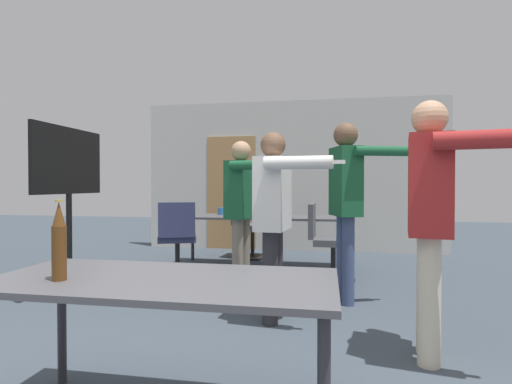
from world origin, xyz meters
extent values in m
cube|color=beige|center=(0.00, 5.63, 1.33)|extent=(5.33, 0.10, 2.66)
cube|color=#AD7F4C|center=(-1.10, 5.58, 1.02)|extent=(0.90, 0.02, 2.05)
cube|color=#4C4C51|center=(-0.15, 0.28, 0.71)|extent=(1.64, 0.73, 0.03)
cylinder|color=#2D2D33|center=(-0.91, 0.59, 0.35)|extent=(0.05, 0.05, 0.69)
cylinder|color=#2D2D33|center=(0.61, 0.59, 0.35)|extent=(0.05, 0.05, 0.69)
cube|color=#4C4C51|center=(-0.29, 4.07, 0.71)|extent=(2.40, 0.75, 0.03)
cylinder|color=#2D2D33|center=(-1.43, 3.75, 0.35)|extent=(0.05, 0.05, 0.69)
cylinder|color=#2D2D33|center=(0.85, 3.75, 0.35)|extent=(0.05, 0.05, 0.69)
cylinder|color=#2D2D33|center=(-1.43, 4.38, 0.35)|extent=(0.05, 0.05, 0.69)
cylinder|color=#2D2D33|center=(0.85, 4.38, 0.35)|extent=(0.05, 0.05, 0.69)
cube|color=black|center=(-2.11, 2.36, 0.01)|extent=(0.44, 0.56, 0.03)
cylinder|color=black|center=(-2.11, 2.36, 0.55)|extent=(0.06, 0.06, 1.04)
cube|color=black|center=(-2.11, 2.36, 1.43)|extent=(0.04, 1.13, 0.71)
cube|color=#192342|center=(-2.14, 2.36, 1.43)|extent=(0.01, 1.04, 0.63)
cylinder|color=beige|center=(1.31, 1.40, 0.42)|extent=(0.14, 0.14, 0.84)
cylinder|color=beige|center=(1.27, 1.21, 0.42)|extent=(0.14, 0.14, 0.84)
cube|color=maroon|center=(1.29, 1.30, 1.16)|extent=(0.34, 0.50, 0.66)
sphere|color=tan|center=(1.29, 1.30, 1.61)|extent=(0.23, 0.23, 0.23)
cylinder|color=maroon|center=(1.34, 1.59, 1.14)|extent=(0.11, 0.11, 0.57)
cylinder|color=maroon|center=(1.52, 0.97, 1.43)|extent=(0.58, 0.21, 0.11)
cylinder|color=slate|center=(-0.29, 2.87, 0.40)|extent=(0.13, 0.13, 0.80)
cylinder|color=slate|center=(-0.33, 2.71, 0.40)|extent=(0.13, 0.13, 0.80)
cube|color=#195633|center=(-0.31, 2.79, 1.11)|extent=(0.31, 0.45, 0.63)
sphere|color=tan|center=(-0.31, 2.79, 1.54)|extent=(0.22, 0.22, 0.22)
cylinder|color=#195633|center=(-0.26, 3.04, 1.10)|extent=(0.10, 0.10, 0.54)
cylinder|color=#195633|center=(-0.10, 2.49, 1.37)|extent=(0.55, 0.22, 0.10)
cube|color=white|center=(0.19, 2.42, 1.37)|extent=(0.13, 0.06, 0.03)
cylinder|color=#3D4C75|center=(0.78, 2.60, 0.43)|extent=(0.12, 0.12, 0.86)
cylinder|color=#3D4C75|center=(0.83, 2.45, 0.43)|extent=(0.12, 0.12, 0.86)
cube|color=#195633|center=(0.80, 2.52, 1.20)|extent=(0.33, 0.44, 0.68)
sphere|color=brown|center=(0.80, 2.52, 1.66)|extent=(0.24, 0.24, 0.24)
cylinder|color=#195633|center=(0.73, 2.75, 1.19)|extent=(0.09, 0.09, 0.59)
cylinder|color=#195633|center=(1.15, 2.39, 1.48)|extent=(0.59, 0.27, 0.09)
cube|color=white|center=(1.46, 2.49, 1.48)|extent=(0.13, 0.07, 0.03)
cylinder|color=#28282D|center=(0.18, 1.96, 0.39)|extent=(0.13, 0.13, 0.78)
cylinder|color=#28282D|center=(0.16, 1.79, 0.39)|extent=(0.13, 0.13, 0.78)
cube|color=silver|center=(0.17, 1.87, 1.09)|extent=(0.29, 0.45, 0.62)
sphere|color=brown|center=(0.17, 1.87, 1.51)|extent=(0.22, 0.22, 0.22)
cylinder|color=silver|center=(0.20, 2.14, 1.07)|extent=(0.10, 0.10, 0.53)
cylinder|color=silver|center=(0.40, 1.58, 1.34)|extent=(0.54, 0.16, 0.10)
cube|color=white|center=(0.70, 1.55, 1.34)|extent=(0.12, 0.05, 0.03)
cylinder|color=black|center=(-0.55, 4.75, 0.01)|extent=(0.52, 0.52, 0.03)
cylinder|color=black|center=(-0.55, 4.75, 0.24)|extent=(0.06, 0.06, 0.43)
cube|color=#4C4C51|center=(-0.55, 4.75, 0.50)|extent=(0.51, 0.51, 0.08)
cube|color=#4C4C51|center=(-0.81, 4.79, 0.75)|extent=(0.11, 0.44, 0.42)
cylinder|color=black|center=(-1.24, 3.28, 0.01)|extent=(0.52, 0.52, 0.03)
cylinder|color=black|center=(-1.24, 3.28, 0.24)|extent=(0.06, 0.06, 0.43)
cube|color=navy|center=(-1.24, 3.28, 0.50)|extent=(0.59, 0.59, 0.08)
cube|color=navy|center=(-1.16, 3.04, 0.75)|extent=(0.43, 0.21, 0.42)
cylinder|color=black|center=(0.70, 3.44, 0.01)|extent=(0.52, 0.52, 0.03)
cylinder|color=black|center=(0.70, 3.44, 0.23)|extent=(0.06, 0.06, 0.41)
cube|color=#4C4C51|center=(0.70, 3.44, 0.48)|extent=(0.48, 0.48, 0.08)
cube|color=#4C4C51|center=(0.44, 3.45, 0.73)|extent=(0.08, 0.44, 0.42)
cylinder|color=#563314|center=(-0.60, 0.15, 0.85)|extent=(0.07, 0.07, 0.25)
cone|color=#563314|center=(-0.60, 0.15, 1.03)|extent=(0.06, 0.06, 0.11)
cylinder|color=gold|center=(-0.60, 0.15, 1.09)|extent=(0.03, 0.03, 0.01)
cylinder|color=#2866A3|center=(-0.94, 4.25, 0.77)|extent=(0.09, 0.09, 0.10)
camera|label=1|loc=(0.62, -1.50, 1.17)|focal=28.00mm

